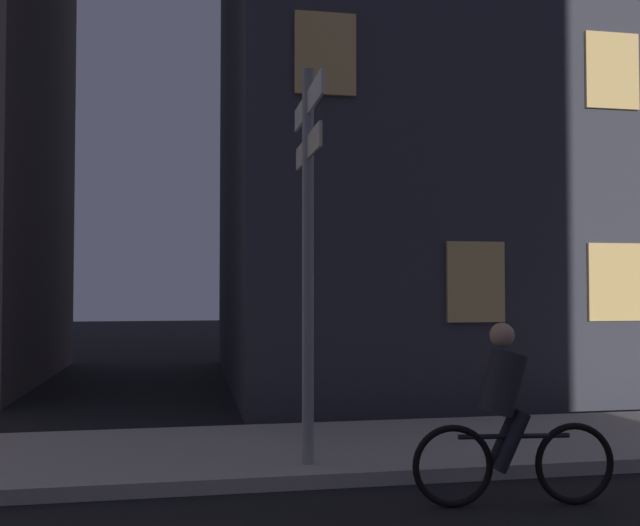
# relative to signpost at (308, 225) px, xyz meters

# --- Properties ---
(sidewalk_kerb) EXTENTS (40.00, 2.60, 0.14)m
(sidewalk_kerb) POSITION_rel_signpost_xyz_m (-1.49, 0.85, -2.49)
(sidewalk_kerb) COLOR #9E9991
(sidewalk_kerb) RESTS_ON ground_plane
(signpost) EXTENTS (0.12, 1.66, 4.03)m
(signpost) POSITION_rel_signpost_xyz_m (0.00, 0.00, 0.00)
(signpost) COLOR gray
(signpost) RESTS_ON sidewalk_kerb
(cyclist) EXTENTS (1.82, 0.36, 1.61)m
(cyclist) POSITION_rel_signpost_xyz_m (1.58, -1.26, -1.81)
(cyclist) COLOR black
(cyclist) RESTS_ON ground_plane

